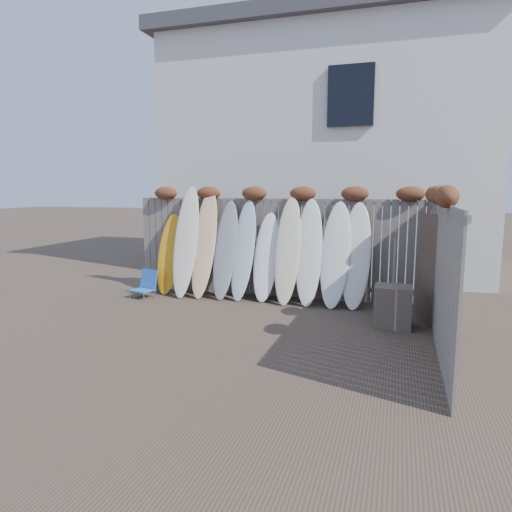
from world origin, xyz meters
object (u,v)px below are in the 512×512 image
(beach_chair, at_px, (146,284))
(wooden_crate, at_px, (393,306))
(lattice_panel, at_px, (433,272))
(surfboard_0, at_px, (169,254))

(beach_chair, relative_size, wooden_crate, 0.83)
(beach_chair, bearing_deg, wooden_crate, -7.35)
(lattice_panel, xyz_separation_m, surfboard_0, (-5.14, 0.96, -0.06))
(beach_chair, xyz_separation_m, lattice_panel, (5.43, -0.47, 0.64))
(wooden_crate, xyz_separation_m, surfboard_0, (-4.56, 1.11, 0.50))
(beach_chair, relative_size, surfboard_0, 0.32)
(wooden_crate, bearing_deg, surfboard_0, 166.30)
(wooden_crate, distance_m, surfboard_0, 4.72)
(lattice_panel, bearing_deg, wooden_crate, 177.37)
(lattice_panel, distance_m, surfboard_0, 5.23)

